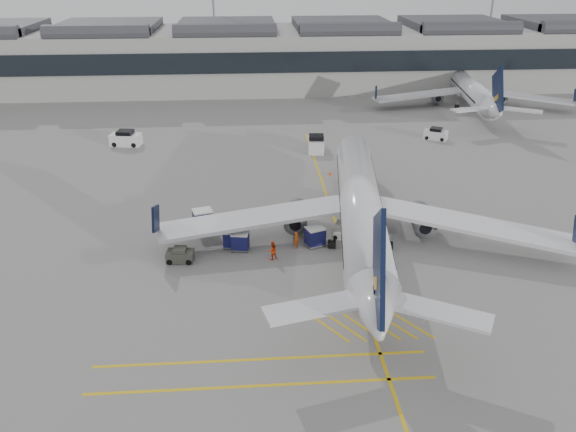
{
  "coord_description": "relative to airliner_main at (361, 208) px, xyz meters",
  "views": [
    {
      "loc": [
        1.68,
        -39.52,
        24.5
      ],
      "look_at": [
        4.75,
        3.56,
        4.0
      ],
      "focal_mm": 35.0,
      "sensor_mm": 36.0,
      "label": 1
    }
  ],
  "objects": [
    {
      "name": "terminal",
      "position": [
        -11.61,
        65.49,
        2.97
      ],
      "size": [
        200.0,
        20.45,
        12.4
      ],
      "color": "#9E9E99",
      "rests_on": "ground"
    },
    {
      "name": "airliner_main",
      "position": [
        0.0,
        0.0,
        0.0
      ],
      "size": [
        36.81,
        40.45,
        10.78
      ],
      "rotation": [
        0.0,
        0.0,
        -0.13
      ],
      "color": "silver",
      "rests_on": "ground"
    },
    {
      "name": "safety_cone_nose",
      "position": [
        -0.35,
        16.71,
        -2.91
      ],
      "size": [
        0.38,
        0.38,
        0.53
      ],
      "primitive_type": "cone",
      "color": "#F24C0A",
      "rests_on": "ground"
    },
    {
      "name": "baggage_cart_a",
      "position": [
        -4.24,
        -0.91,
        -2.2
      ],
      "size": [
        2.09,
        1.92,
        1.8
      ],
      "rotation": [
        0.0,
        0.0,
        0.36
      ],
      "color": "gray",
      "rests_on": "ground"
    },
    {
      "name": "apron_markings",
      "position": [
        -1.61,
        3.57,
        -3.16
      ],
      "size": [
        0.25,
        60.0,
        0.01
      ],
      "primitive_type": "cube",
      "color": "gold",
      "rests_on": "ground"
    },
    {
      "name": "baggage_cart_b",
      "position": [
        -11.04,
        -1.23,
        -2.26
      ],
      "size": [
        1.82,
        1.59,
        1.69
      ],
      "rotation": [
        0.0,
        0.0,
        -0.18
      ],
      "color": "gray",
      "rests_on": "ground"
    },
    {
      "name": "service_van_right",
      "position": [
        16.65,
        29.72,
        -2.43
      ],
      "size": [
        3.6,
        2.94,
        1.65
      ],
      "rotation": [
        0.0,
        0.0,
        -0.49
      ],
      "color": "silver",
      "rests_on": "ground"
    },
    {
      "name": "pushback_tug",
      "position": [
        -16.24,
        -2.94,
        -2.6
      ],
      "size": [
        2.41,
        1.61,
        1.29
      ],
      "rotation": [
        0.0,
        0.0,
        -0.09
      ],
      "color": "#4C4F43",
      "rests_on": "ground"
    },
    {
      "name": "ground",
      "position": [
        -11.61,
        -6.43,
        -3.17
      ],
      "size": [
        220.0,
        220.0,
        0.0
      ],
      "primitive_type": "plane",
      "color": "gray",
      "rests_on": "ground"
    },
    {
      "name": "airliner_far",
      "position": [
        28.05,
        47.39,
        -0.29
      ],
      "size": [
        33.43,
        36.74,
        9.79
      ],
      "rotation": [
        0.0,
        0.0,
        -0.13
      ],
      "color": "silver",
      "rests_on": "ground"
    },
    {
      "name": "service_van_left",
      "position": [
        -27.01,
        30.05,
        -2.23
      ],
      "size": [
        4.36,
        2.66,
        2.1
      ],
      "rotation": [
        0.0,
        0.0,
        -0.16
      ],
      "color": "silver",
      "rests_on": "ground"
    },
    {
      "name": "ramp_agent_b",
      "position": [
        -8.24,
        -3.16,
        -2.3
      ],
      "size": [
        1.03,
        0.94,
        1.73
      ],
      "primitive_type": "imported",
      "rotation": [
        0.0,
        0.0,
        3.55
      ],
      "color": "#F03D0C",
      "rests_on": "ground"
    },
    {
      "name": "safety_cone_engine",
      "position": [
        0.94,
        -0.3,
        -2.94
      ],
      "size": [
        0.33,
        0.33,
        0.46
      ],
      "primitive_type": "cone",
      "color": "#F24C0A",
      "rests_on": "ground"
    },
    {
      "name": "ramp_agent_a",
      "position": [
        -5.96,
        -1.24,
        -2.38
      ],
      "size": [
        0.67,
        0.67,
        1.57
      ],
      "primitive_type": "imported",
      "rotation": [
        0.0,
        0.0,
        0.8
      ],
      "color": "#E84F0C",
      "rests_on": "ground"
    },
    {
      "name": "light_masts",
      "position": [
        -13.27,
        79.57,
        11.32
      ],
      "size": [
        113.0,
        0.6,
        25.45
      ],
      "color": "slate",
      "rests_on": "ground"
    },
    {
      "name": "belt_loader",
      "position": [
        -0.76,
        0.24,
        -2.63
      ],
      "size": [
        4.62,
        2.95,
        1.84
      ],
      "rotation": [
        0.0,
        0.0,
        -0.41
      ],
      "color": "silver",
      "rests_on": "ground"
    },
    {
      "name": "baggage_cart_c",
      "position": [
        -14.63,
        3.09,
        -2.08
      ],
      "size": [
        2.28,
        2.03,
        2.03
      ],
      "rotation": [
        0.0,
        0.0,
        0.26
      ],
      "color": "gray",
      "rests_on": "ground"
    },
    {
      "name": "service_van_mid",
      "position": [
        -1.0,
        25.88,
        -2.22
      ],
      "size": [
        2.48,
        4.33,
        2.13
      ],
      "rotation": [
        0.0,
        0.0,
        1.47
      ],
      "color": "silver",
      "rests_on": "ground"
    },
    {
      "name": "baggage_cart_d",
      "position": [
        -11.83,
        -0.65,
        -2.29
      ],
      "size": [
        1.69,
        1.45,
        1.64
      ],
      "rotation": [
        0.0,
        0.0,
        -0.11
      ],
      "color": "gray",
      "rests_on": "ground"
    }
  ]
}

